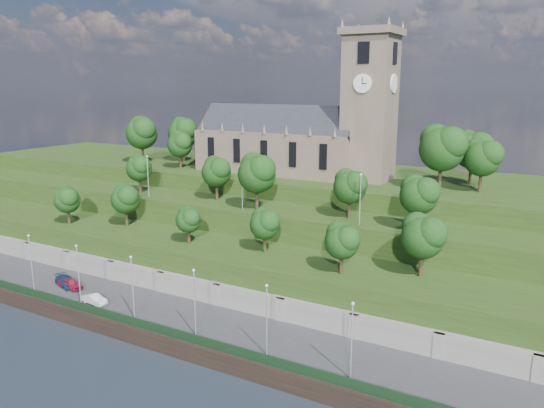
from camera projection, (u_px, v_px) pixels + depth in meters
The scene contains 17 objects.
ground at pixel (133, 343), 66.74m from camera, with size 320.00×320.00×0.00m, color black.
promenade at pixel (164, 318), 71.63m from camera, with size 160.00×12.00×2.00m, color #2D2D30.
quay_wall at pixel (132, 335), 66.46m from camera, with size 160.00×0.50×2.20m, color black.
fence at pixel (135, 322), 66.68m from camera, with size 160.00×0.10×1.20m, color black.
retaining_wall at pixel (191, 293), 76.38m from camera, with size 160.00×2.10×5.00m.
embankment_lower at pixel (215, 270), 81.18m from camera, with size 160.00×12.00×8.00m, color #1F3511.
embankment_upper at pixel (252, 240), 90.10m from camera, with size 160.00×10.00×12.00m, color #1F3511.
hilltop at pixel (306, 207), 107.64m from camera, with size 160.00×32.00×15.00m, color #1F3511.
church at pixel (302, 135), 100.52m from camera, with size 38.60×12.35×27.60m.
trees_lower at pixel (237, 217), 77.68m from camera, with size 65.60×8.98×8.16m.
trees_upper at pixel (269, 176), 84.87m from camera, with size 57.52×8.68×9.21m.
trees_hilltop at pixel (298, 140), 99.46m from camera, with size 76.31×15.66×10.68m.
lamp_posts_promenade at pixel (132, 283), 68.30m from camera, with size 60.36×0.36×8.52m.
lamp_posts_upper at pixel (242, 183), 85.25m from camera, with size 40.36×0.36×7.53m.
car_left at pixel (71, 284), 79.12m from camera, with size 1.77×4.41×1.50m, color maroon.
car_middle at pixel (95, 299), 73.66m from camera, with size 1.45×4.16×1.37m, color #ADAEB2.
car_right at pixel (67, 281), 80.05m from camera, with size 2.11×5.19×1.51m, color #15264C.
Camera 1 is at (45.17, -44.86, 31.89)m, focal length 35.00 mm.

